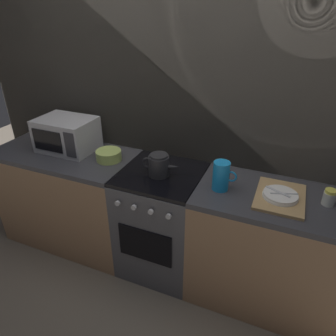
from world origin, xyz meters
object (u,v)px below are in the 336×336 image
at_px(stove_unit, 162,221).
at_px(dish_pile, 280,196).
at_px(mixing_bowl, 109,155).
at_px(microwave, 67,134).
at_px(kettle, 159,165).
at_px(spice_jar, 329,197).
at_px(pitcher, 221,176).

distance_m(stove_unit, dish_pile, 0.96).
distance_m(stove_unit, mixing_bowl, 0.68).
xyz_separation_m(microwave, kettle, (0.89, -0.11, -0.05)).
relative_size(stove_unit, kettle, 3.16).
bearing_deg(microwave, stove_unit, -4.69).
relative_size(dish_pile, spice_jar, 3.81).
bearing_deg(stove_unit, pitcher, -6.08).
bearing_deg(spice_jar, kettle, -176.34).
distance_m(kettle, spice_jar, 1.12).
bearing_deg(dish_pile, mixing_bowl, 177.94).
bearing_deg(pitcher, stove_unit, 173.92).
bearing_deg(microwave, pitcher, -5.16).
distance_m(mixing_bowl, dish_pile, 1.30).
height_order(stove_unit, pitcher, pitcher).
bearing_deg(microwave, kettle, -7.09).
relative_size(mixing_bowl, pitcher, 1.00).
xyz_separation_m(kettle, spice_jar, (1.12, 0.07, -0.03)).
distance_m(microwave, spice_jar, 2.01).
xyz_separation_m(dish_pile, spice_jar, (0.28, 0.05, 0.03)).
bearing_deg(dish_pile, microwave, 177.05).
xyz_separation_m(microwave, spice_jar, (2.00, -0.04, -0.08)).
height_order(microwave, kettle, microwave).
xyz_separation_m(kettle, dish_pile, (0.84, 0.02, -0.06)).
bearing_deg(kettle, stove_unit, 85.80).
xyz_separation_m(mixing_bowl, pitcher, (0.92, -0.08, 0.06)).
bearing_deg(spice_jar, pitcher, -172.87).
bearing_deg(pitcher, kettle, 178.62).
bearing_deg(stove_unit, mixing_bowl, 176.21).
xyz_separation_m(microwave, dish_pile, (1.73, -0.09, -0.12)).
height_order(microwave, dish_pile, microwave).
bearing_deg(stove_unit, microwave, 175.31).
distance_m(mixing_bowl, spice_jar, 1.58).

